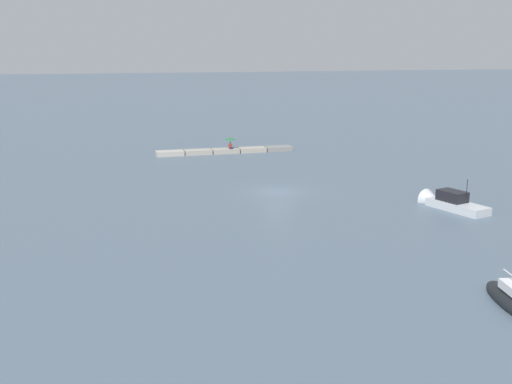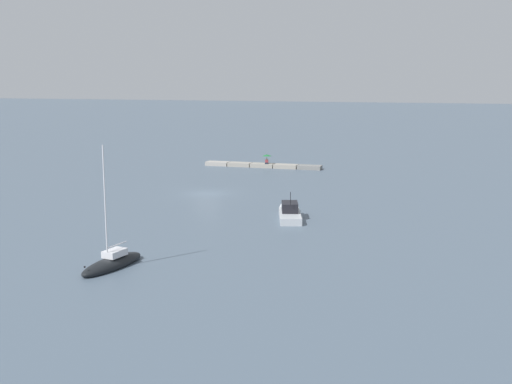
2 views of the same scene
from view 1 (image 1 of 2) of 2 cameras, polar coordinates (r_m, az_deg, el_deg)
name	(u,v)px [view 1 (image 1 of 2)]	position (r m, az deg, el deg)	size (l,w,h in m)	color
ground_plane	(278,192)	(51.90, 1.99, 0.01)	(500.00, 500.00, 0.00)	#475666
seawall_pier	(225,151)	(71.06, -2.81, 3.77)	(15.63, 1.63, 0.51)	slate
person_seated_maroon_left	(231,146)	(70.97, -2.33, 4.18)	(0.48, 0.66, 0.73)	#1E2333
umbrella_open_green	(230,139)	(71.02, -2.38, 4.88)	(1.19, 1.19, 1.26)	black
motorboat_grey_near	(448,204)	(48.84, 17.12, -1.01)	(3.19, 5.79, 3.11)	#ADB2B7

